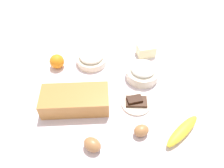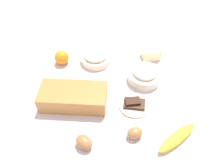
% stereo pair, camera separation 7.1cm
% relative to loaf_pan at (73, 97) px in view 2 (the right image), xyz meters
% --- Properties ---
extents(ground_plane, '(2.40, 2.40, 0.02)m').
position_rel_loaf_pan_xyz_m(ground_plane, '(-0.16, -0.08, -0.05)').
color(ground_plane, silver).
extents(loaf_pan, '(0.28, 0.13, 0.08)m').
position_rel_loaf_pan_xyz_m(loaf_pan, '(0.00, 0.00, 0.00)').
color(loaf_pan, '#B77A3D').
rests_on(loaf_pan, ground_plane).
extents(flour_bowl, '(0.15, 0.15, 0.07)m').
position_rel_loaf_pan_xyz_m(flour_bowl, '(-0.06, -0.27, -0.01)').
color(flour_bowl, silver).
rests_on(flour_bowl, ground_plane).
extents(sugar_bowl, '(0.16, 0.16, 0.08)m').
position_rel_loaf_pan_xyz_m(sugar_bowl, '(-0.31, -0.16, -0.01)').
color(sugar_bowl, silver).
rests_on(sugar_bowl, ground_plane).
extents(banana, '(0.17, 0.16, 0.04)m').
position_rel_loaf_pan_xyz_m(banana, '(-0.42, 0.15, -0.02)').
color(banana, yellow).
rests_on(banana, ground_plane).
extents(orange_fruit, '(0.07, 0.07, 0.07)m').
position_rel_loaf_pan_xyz_m(orange_fruit, '(0.11, -0.25, -0.01)').
color(orange_fruit, orange).
rests_on(orange_fruit, ground_plane).
extents(butter_block, '(0.10, 0.08, 0.06)m').
position_rel_loaf_pan_xyz_m(butter_block, '(-0.35, -0.32, -0.01)').
color(butter_block, '#F4EDB2').
rests_on(butter_block, ground_plane).
extents(egg_near_butter, '(0.07, 0.06, 0.05)m').
position_rel_loaf_pan_xyz_m(egg_near_butter, '(-0.26, 0.14, -0.02)').
color(egg_near_butter, '#A87144').
rests_on(egg_near_butter, ground_plane).
extents(egg_beside_bowl, '(0.09, 0.08, 0.05)m').
position_rel_loaf_pan_xyz_m(egg_beside_bowl, '(-0.07, 0.20, -0.02)').
color(egg_beside_bowl, '#A56F43').
rests_on(egg_beside_bowl, ground_plane).
extents(chocolate_plate, '(0.13, 0.13, 0.03)m').
position_rel_loaf_pan_xyz_m(chocolate_plate, '(-0.26, -0.00, -0.03)').
color(chocolate_plate, silver).
rests_on(chocolate_plate, ground_plane).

